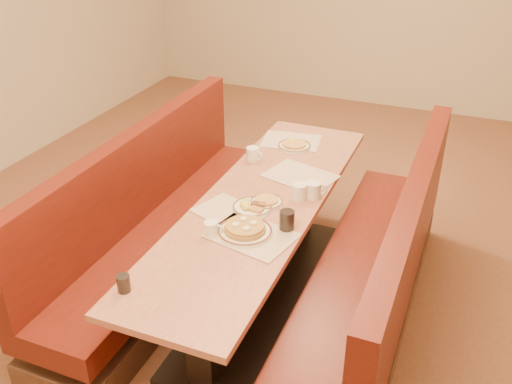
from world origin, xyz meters
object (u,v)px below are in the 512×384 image
at_px(pancake_plate, 245,230).
at_px(eggs_plate, 252,207).
at_px(coffee_mug_a, 300,191).
at_px(coffee_mug_d, 253,154).
at_px(coffee_mug_c, 314,190).
at_px(booth_left, 161,230).
at_px(booth_right, 374,281).
at_px(soda_tumbler_mid, 287,220).
at_px(soda_tumbler_near, 124,283).
at_px(coffee_mug_b, 212,228).
at_px(diner_table, 260,252).

relative_size(pancake_plate, eggs_plate, 1.29).
distance_m(coffee_mug_a, coffee_mug_d, 0.60).
relative_size(eggs_plate, coffee_mug_c, 1.83).
height_order(booth_left, booth_right, same).
bearing_deg(eggs_plate, booth_right, 7.93).
bearing_deg(coffee_mug_c, coffee_mug_d, 124.94).
bearing_deg(coffee_mug_d, soda_tumbler_mid, -41.25).
bearing_deg(soda_tumbler_near, coffee_mug_b, 73.77).
bearing_deg(coffee_mug_c, diner_table, -173.17).
bearing_deg(booth_left, diner_table, 0.00).
relative_size(diner_table, eggs_plate, 10.49).
relative_size(booth_left, coffee_mug_b, 23.20).
distance_m(diner_table, eggs_plate, 0.40).
relative_size(eggs_plate, soda_tumbler_near, 2.70).
xyz_separation_m(pancake_plate, soda_tumbler_near, (-0.33, -0.67, 0.02)).
xyz_separation_m(coffee_mug_a, soda_tumbler_mid, (0.04, -0.35, 0.01)).
distance_m(booth_left, coffee_mug_b, 0.88).
bearing_deg(soda_tumbler_mid, coffee_mug_b, -149.86).
bearing_deg(coffee_mug_d, booth_right, -12.55).
xyz_separation_m(pancake_plate, eggs_plate, (-0.07, 0.26, -0.01)).
bearing_deg(soda_tumbler_near, eggs_plate, 74.15).
height_order(booth_right, eggs_plate, booth_right).
distance_m(eggs_plate, soda_tumbler_mid, 0.30).
xyz_separation_m(eggs_plate, coffee_mug_b, (-0.09, -0.34, 0.03)).
xyz_separation_m(coffee_mug_b, soda_tumbler_near, (-0.17, -0.59, 0.00)).
xyz_separation_m(eggs_plate, coffee_mug_a, (0.23, 0.22, 0.04)).
xyz_separation_m(diner_table, soda_tumbler_mid, (0.25, -0.24, 0.43)).
height_order(eggs_plate, soda_tumbler_mid, soda_tumbler_mid).
bearing_deg(pancake_plate, coffee_mug_c, 66.50).
distance_m(booth_right, coffee_mug_b, 1.05).
relative_size(coffee_mug_d, soda_tumbler_mid, 1.10).
relative_size(booth_left, pancake_plate, 8.14).
relative_size(diner_table, coffee_mug_c, 19.20).
relative_size(eggs_plate, coffee_mug_d, 1.86).
bearing_deg(pancake_plate, coffee_mug_a, 71.89).
relative_size(coffee_mug_a, soda_tumbler_near, 1.47).
bearing_deg(coffee_mug_a, coffee_mug_c, 11.27).
bearing_deg(diner_table, soda_tumbler_near, -105.11).
relative_size(eggs_plate, coffee_mug_b, 2.21).
height_order(coffee_mug_c, soda_tumbler_near, coffee_mug_c).
xyz_separation_m(coffee_mug_a, coffee_mug_b, (-0.32, -0.56, -0.01)).
xyz_separation_m(diner_table, booth_left, (-0.73, 0.00, -0.01)).
xyz_separation_m(booth_right, coffee_mug_c, (-0.45, 0.16, 0.44)).
height_order(pancake_plate, soda_tumbler_near, soda_tumbler_near).
xyz_separation_m(booth_right, eggs_plate, (-0.75, -0.10, 0.40)).
relative_size(diner_table, coffee_mug_b, 23.20).
distance_m(booth_left, coffee_mug_c, 1.12).
bearing_deg(eggs_plate, pancake_plate, -75.21).
bearing_deg(soda_tumbler_near, coffee_mug_c, 64.86).
height_order(coffee_mug_a, coffee_mug_b, coffee_mug_a).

